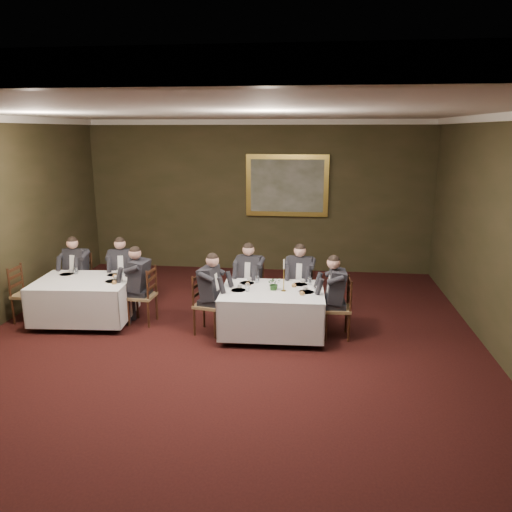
% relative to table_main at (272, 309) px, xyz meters
% --- Properties ---
extents(ground, '(10.00, 10.00, 0.00)m').
position_rel_table_main_xyz_m(ground, '(-0.67, -1.05, -0.45)').
color(ground, black).
rests_on(ground, ground).
extents(ceiling, '(8.00, 10.00, 0.10)m').
position_rel_table_main_xyz_m(ceiling, '(-0.67, -1.05, 3.05)').
color(ceiling, silver).
rests_on(ceiling, back_wall).
extents(back_wall, '(8.00, 0.10, 3.50)m').
position_rel_table_main_xyz_m(back_wall, '(-0.67, 3.95, 1.30)').
color(back_wall, '#2E2C17').
rests_on(back_wall, ground).
extents(crown_molding, '(8.00, 10.00, 0.12)m').
position_rel_table_main_xyz_m(crown_molding, '(-0.67, -1.05, 2.99)').
color(crown_molding, white).
rests_on(crown_molding, back_wall).
extents(table_main, '(1.70, 1.32, 0.67)m').
position_rel_table_main_xyz_m(table_main, '(0.00, 0.00, 0.00)').
color(table_main, black).
rests_on(table_main, ground).
extents(table_second, '(1.70, 1.34, 0.67)m').
position_rel_table_main_xyz_m(table_second, '(-3.27, 0.18, -0.00)').
color(table_second, black).
rests_on(table_second, ground).
extents(chair_main_backleft, '(0.50, 0.49, 1.00)m').
position_rel_table_main_xyz_m(chair_main_backleft, '(-0.47, 0.84, -0.17)').
color(chair_main_backleft, olive).
rests_on(chair_main_backleft, ground).
extents(diner_main_backleft, '(0.47, 0.54, 1.35)m').
position_rel_table_main_xyz_m(diner_main_backleft, '(-0.47, 0.83, 0.06)').
color(diner_main_backleft, black).
rests_on(diner_main_backleft, chair_main_backleft).
extents(chair_main_backright, '(0.48, 0.47, 1.00)m').
position_rel_table_main_xyz_m(chair_main_backright, '(0.42, 0.87, -0.17)').
color(chair_main_backright, olive).
rests_on(chair_main_backright, ground).
extents(diner_main_backright, '(0.45, 0.52, 1.35)m').
position_rel_table_main_xyz_m(diner_main_backright, '(0.42, 0.85, 0.06)').
color(diner_main_backright, black).
rests_on(diner_main_backright, chair_main_backright).
extents(chair_main_endleft, '(0.50, 0.52, 1.00)m').
position_rel_table_main_xyz_m(chair_main_endleft, '(-1.05, -0.03, -0.17)').
color(chair_main_endleft, olive).
rests_on(chair_main_endleft, ground).
extents(diner_main_endleft, '(0.55, 0.49, 1.35)m').
position_rel_table_main_xyz_m(diner_main_endleft, '(-1.04, -0.03, 0.06)').
color(diner_main_endleft, black).
rests_on(diner_main_endleft, chair_main_endleft).
extents(chair_main_endright, '(0.44, 0.46, 1.00)m').
position_rel_table_main_xyz_m(chair_main_endright, '(1.05, 0.03, -0.17)').
color(chair_main_endright, olive).
rests_on(chair_main_endright, ground).
extents(diner_main_endright, '(0.50, 0.44, 1.35)m').
position_rel_table_main_xyz_m(diner_main_endright, '(1.04, 0.03, 0.06)').
color(diner_main_endright, black).
rests_on(diner_main_endright, chair_main_endright).
extents(chair_sec_backleft, '(0.48, 0.46, 1.00)m').
position_rel_table_main_xyz_m(chair_sec_backleft, '(-3.76, 0.97, -0.17)').
color(chair_sec_backleft, olive).
rests_on(chair_sec_backleft, ground).
extents(diner_sec_backleft, '(0.45, 0.52, 1.35)m').
position_rel_table_main_xyz_m(diner_sec_backleft, '(-3.76, 0.96, 0.06)').
color(diner_sec_backleft, black).
rests_on(diner_sec_backleft, chair_sec_backleft).
extents(chair_sec_backright, '(0.52, 0.50, 1.00)m').
position_rel_table_main_xyz_m(chair_sec_backright, '(-2.91, 1.04, -0.17)').
color(chair_sec_backright, olive).
rests_on(chair_sec_backright, ground).
extents(diner_sec_backright, '(0.49, 0.55, 1.35)m').
position_rel_table_main_xyz_m(diner_sec_backright, '(-2.90, 1.02, 0.06)').
color(diner_sec_backright, black).
rests_on(diner_sec_backright, chair_sec_backright).
extents(chair_sec_endright, '(0.45, 0.46, 1.00)m').
position_rel_table_main_xyz_m(chair_sec_endright, '(-2.26, 0.25, -0.17)').
color(chair_sec_endright, olive).
rests_on(chair_sec_endright, ground).
extents(diner_sec_endright, '(0.50, 0.44, 1.35)m').
position_rel_table_main_xyz_m(diner_sec_endright, '(-2.27, 0.26, 0.06)').
color(diner_sec_endright, black).
rests_on(diner_sec_endright, chair_sec_endright).
extents(chair_sec_endleft, '(0.43, 0.45, 1.00)m').
position_rel_table_main_xyz_m(chair_sec_endleft, '(-4.29, 0.11, -0.17)').
color(chair_sec_endleft, olive).
rests_on(chair_sec_endleft, ground).
extents(centerpiece, '(0.26, 0.24, 0.23)m').
position_rel_table_main_xyz_m(centerpiece, '(0.03, 0.02, 0.43)').
color(centerpiece, '#2D5926').
rests_on(centerpiece, table_main).
extents(candlestick, '(0.08, 0.08, 0.54)m').
position_rel_table_main_xyz_m(candlestick, '(0.18, -0.02, 0.51)').
color(candlestick, '#A78A33').
rests_on(candlestick, table_main).
extents(place_setting_table_main, '(0.33, 0.31, 0.14)m').
position_rel_table_main_xyz_m(place_setting_table_main, '(-0.40, 0.36, 0.35)').
color(place_setting_table_main, white).
rests_on(place_setting_table_main, table_main).
extents(place_setting_table_second, '(0.33, 0.31, 0.14)m').
position_rel_table_main_xyz_m(place_setting_table_second, '(-3.68, 0.51, 0.35)').
color(place_setting_table_second, white).
rests_on(place_setting_table_second, table_second).
extents(painting, '(1.89, 0.09, 1.41)m').
position_rel_table_main_xyz_m(painting, '(0.00, 3.89, 1.57)').
color(painting, '#E7C854').
rests_on(painting, back_wall).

